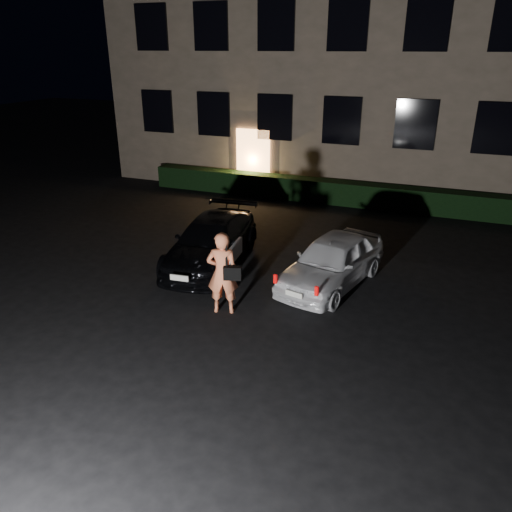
% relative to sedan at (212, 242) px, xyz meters
% --- Properties ---
extents(ground, '(80.00, 80.00, 0.00)m').
position_rel_sedan_xyz_m(ground, '(1.82, -3.67, -0.62)').
color(ground, black).
rests_on(ground, ground).
extents(building, '(20.00, 8.11, 12.00)m').
position_rel_sedan_xyz_m(building, '(1.82, 11.32, 5.38)').
color(building, brown).
rests_on(building, ground).
extents(hedge, '(15.00, 0.70, 0.85)m').
position_rel_sedan_xyz_m(hedge, '(1.82, 6.83, -0.20)').
color(hedge, black).
rests_on(hedge, ground).
extents(sedan, '(2.20, 4.47, 1.24)m').
position_rel_sedan_xyz_m(sedan, '(0.00, 0.00, 0.00)').
color(sedan, black).
rests_on(sedan, ground).
extents(hatch, '(2.32, 3.95, 1.26)m').
position_rel_sedan_xyz_m(hatch, '(3.37, -0.14, 0.01)').
color(hatch, white).
rests_on(hatch, ground).
extents(man, '(0.87, 0.64, 1.89)m').
position_rel_sedan_xyz_m(man, '(1.45, -2.38, 0.33)').
color(man, '#FB8456').
rests_on(man, ground).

